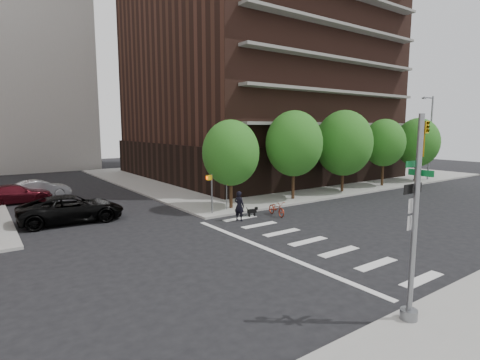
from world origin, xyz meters
name	(u,v)px	position (x,y,z in m)	size (l,w,h in m)	color
ground	(262,253)	(0.00, 0.00, 0.00)	(120.00, 120.00, 0.00)	black
sidewalk_ne	(272,173)	(20.50, 23.50, 0.07)	(39.00, 33.00, 0.15)	gray
crosswalk	(297,244)	(2.21, 0.00, 0.01)	(3.85, 13.00, 0.01)	silver
tree_a	(231,153)	(4.00, 8.50, 4.04)	(4.00, 4.00, 5.90)	#301E11
tree_b	(294,144)	(10.00, 8.50, 4.54)	(4.50, 4.50, 6.65)	#301E11
tree_c	(344,143)	(16.00, 8.50, 4.45)	(5.00, 5.00, 6.80)	#301E11
tree_d	(384,143)	(22.00, 8.50, 4.34)	(4.00, 4.00, 6.20)	#301E11
tree_e	(417,142)	(28.00, 8.50, 4.25)	(4.50, 4.50, 6.35)	#301E11
traffic_signal	(414,235)	(-0.47, -7.49, 2.70)	(0.90, 0.75, 6.00)	slate
pedestrian_signal	(215,187)	(2.32, 7.92, 1.85)	(2.18, 0.67, 2.60)	slate
streetlamp	(430,132)	(29.82, 8.20, 5.29)	(2.14, 0.22, 9.00)	slate
parked_car_black	(72,209)	(-5.95, 11.25, 0.84)	(6.05, 2.79, 1.68)	black
parked_car_maroon	(16,194)	(-8.20, 19.97, 0.74)	(5.07, 2.06, 1.47)	#450C14
parked_car_silver	(40,189)	(-6.39, 21.38, 0.76)	(4.61, 1.61, 1.52)	#B4B5BB
scooter	(277,208)	(5.46, 5.27, 0.49)	(0.65, 1.86, 0.98)	maroon
dog_walker	(239,206)	(2.64, 5.59, 0.94)	(0.45, 0.69, 1.89)	black
dog	(252,211)	(3.96, 5.94, 0.39)	(0.73, 0.27, 0.61)	black
pedestrian_far	(418,172)	(28.25, 8.39, 1.05)	(0.68, 0.88, 1.80)	#15194D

